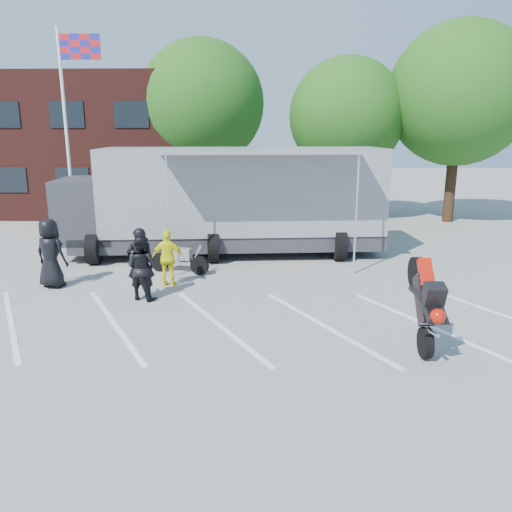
{
  "coord_description": "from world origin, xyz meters",
  "views": [
    {
      "loc": [
        1.33,
        -9.62,
        4.31
      ],
      "look_at": [
        1.03,
        2.26,
        1.3
      ],
      "focal_mm": 35.0,
      "sensor_mm": 36.0,
      "label": 1
    }
  ],
  "objects_px": {
    "flagpole": "(71,110)",
    "tree_left": "(202,104)",
    "spectator_leather_b": "(141,263)",
    "spectator_hivis": "(168,258)",
    "tree_mid": "(347,116)",
    "parked_motorcycle": "(180,273)",
    "spectator_leather_c": "(141,268)",
    "stunt_bike_rider": "(413,344)",
    "tree_right": "(459,95)",
    "transporter_truck": "(230,254)",
    "spectator_leather_a": "(51,253)"
  },
  "relations": [
    {
      "from": "tree_right",
      "to": "spectator_leather_c",
      "type": "relative_size",
      "value": 5.36
    },
    {
      "from": "stunt_bike_rider",
      "to": "spectator_leather_c",
      "type": "bearing_deg",
      "value": 155.82
    },
    {
      "from": "stunt_bike_rider",
      "to": "tree_right",
      "type": "bearing_deg",
      "value": 67.49
    },
    {
      "from": "tree_right",
      "to": "parked_motorcycle",
      "type": "bearing_deg",
      "value": -140.81
    },
    {
      "from": "transporter_truck",
      "to": "spectator_leather_c",
      "type": "relative_size",
      "value": 6.86
    },
    {
      "from": "transporter_truck",
      "to": "spectator_leather_c",
      "type": "distance_m",
      "value": 5.36
    },
    {
      "from": "stunt_bike_rider",
      "to": "spectator_hivis",
      "type": "xyz_separation_m",
      "value": [
        -5.85,
        3.86,
        0.8
      ]
    },
    {
      "from": "tree_mid",
      "to": "parked_motorcycle",
      "type": "bearing_deg",
      "value": -123.2
    },
    {
      "from": "tree_left",
      "to": "tree_mid",
      "type": "distance_m",
      "value": 7.1
    },
    {
      "from": "parked_motorcycle",
      "to": "spectator_leather_b",
      "type": "bearing_deg",
      "value": -177.72
    },
    {
      "from": "parked_motorcycle",
      "to": "spectator_leather_c",
      "type": "xyz_separation_m",
      "value": [
        -0.54,
        -2.46,
        0.85
      ]
    },
    {
      "from": "flagpole",
      "to": "stunt_bike_rider",
      "type": "relative_size",
      "value": 3.91
    },
    {
      "from": "tree_right",
      "to": "spectator_leather_c",
      "type": "bearing_deg",
      "value": -135.46
    },
    {
      "from": "tree_right",
      "to": "spectator_leather_b",
      "type": "bearing_deg",
      "value": -135.64
    },
    {
      "from": "transporter_truck",
      "to": "spectator_leather_c",
      "type": "xyz_separation_m",
      "value": [
        -1.89,
        -4.95,
        0.85
      ]
    },
    {
      "from": "stunt_bike_rider",
      "to": "spectator_leather_c",
      "type": "height_order",
      "value": "spectator_leather_c"
    },
    {
      "from": "flagpole",
      "to": "tree_left",
      "type": "height_order",
      "value": "tree_left"
    },
    {
      "from": "tree_right",
      "to": "transporter_truck",
      "type": "height_order",
      "value": "tree_right"
    },
    {
      "from": "spectator_leather_a",
      "to": "transporter_truck",
      "type": "bearing_deg",
      "value": -121.07
    },
    {
      "from": "parked_motorcycle",
      "to": "spectator_hivis",
      "type": "height_order",
      "value": "spectator_hivis"
    },
    {
      "from": "transporter_truck",
      "to": "spectator_leather_b",
      "type": "bearing_deg",
      "value": -116.32
    },
    {
      "from": "tree_right",
      "to": "spectator_leather_c",
      "type": "height_order",
      "value": "tree_right"
    },
    {
      "from": "spectator_leather_b",
      "to": "spectator_leather_c",
      "type": "relative_size",
      "value": 1.11
    },
    {
      "from": "spectator_leather_c",
      "to": "spectator_leather_b",
      "type": "bearing_deg",
      "value": -41.93
    },
    {
      "from": "flagpole",
      "to": "spectator_leather_a",
      "type": "height_order",
      "value": "flagpole"
    },
    {
      "from": "tree_mid",
      "to": "transporter_truck",
      "type": "bearing_deg",
      "value": -124.68
    },
    {
      "from": "spectator_leather_b",
      "to": "spectator_hivis",
      "type": "bearing_deg",
      "value": -125.8
    },
    {
      "from": "tree_right",
      "to": "stunt_bike_rider",
      "type": "height_order",
      "value": "tree_right"
    },
    {
      "from": "flagpole",
      "to": "parked_motorcycle",
      "type": "xyz_separation_m",
      "value": [
        4.83,
        -4.81,
        -5.05
      ]
    },
    {
      "from": "flagpole",
      "to": "tree_mid",
      "type": "height_order",
      "value": "flagpole"
    },
    {
      "from": "tree_right",
      "to": "spectator_leather_a",
      "type": "relative_size",
      "value": 4.69
    },
    {
      "from": "tree_right",
      "to": "spectator_hivis",
      "type": "distance_m",
      "value": 16.43
    },
    {
      "from": "tree_left",
      "to": "parked_motorcycle",
      "type": "xyz_separation_m",
      "value": [
        0.58,
        -10.81,
        -5.57
      ]
    },
    {
      "from": "stunt_bike_rider",
      "to": "spectator_hivis",
      "type": "distance_m",
      "value": 7.06
    },
    {
      "from": "tree_mid",
      "to": "tree_right",
      "type": "bearing_deg",
      "value": -5.71
    },
    {
      "from": "tree_mid",
      "to": "spectator_hivis",
      "type": "distance_m",
      "value": 13.5
    },
    {
      "from": "transporter_truck",
      "to": "parked_motorcycle",
      "type": "height_order",
      "value": "transporter_truck"
    },
    {
      "from": "transporter_truck",
      "to": "spectator_leather_c",
      "type": "height_order",
      "value": "transporter_truck"
    },
    {
      "from": "flagpole",
      "to": "transporter_truck",
      "type": "height_order",
      "value": "flagpole"
    },
    {
      "from": "parked_motorcycle",
      "to": "spectator_leather_c",
      "type": "height_order",
      "value": "spectator_leather_c"
    },
    {
      "from": "spectator_leather_b",
      "to": "spectator_leather_c",
      "type": "height_order",
      "value": "spectator_leather_b"
    },
    {
      "from": "tree_right",
      "to": "spectator_leather_c",
      "type": "distance_m",
      "value": 17.52
    },
    {
      "from": "transporter_truck",
      "to": "spectator_leather_a",
      "type": "height_order",
      "value": "spectator_leather_a"
    },
    {
      "from": "flagpole",
      "to": "tree_right",
      "type": "xyz_separation_m",
      "value": [
        16.24,
        4.5,
        0.82
      ]
    },
    {
      "from": "flagpole",
      "to": "tree_mid",
      "type": "distance_m",
      "value": 12.31
    },
    {
      "from": "flagpole",
      "to": "spectator_leather_c",
      "type": "xyz_separation_m",
      "value": [
        4.28,
        -7.27,
        -4.2
      ]
    },
    {
      "from": "flagpole",
      "to": "tree_left",
      "type": "xyz_separation_m",
      "value": [
        4.24,
        6.0,
        0.51
      ]
    },
    {
      "from": "flagpole",
      "to": "tree_right",
      "type": "distance_m",
      "value": 16.88
    },
    {
      "from": "tree_mid",
      "to": "spectator_leather_b",
      "type": "relative_size",
      "value": 4.05
    },
    {
      "from": "tree_mid",
      "to": "spectator_leather_c",
      "type": "distance_m",
      "value": 14.69
    }
  ]
}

